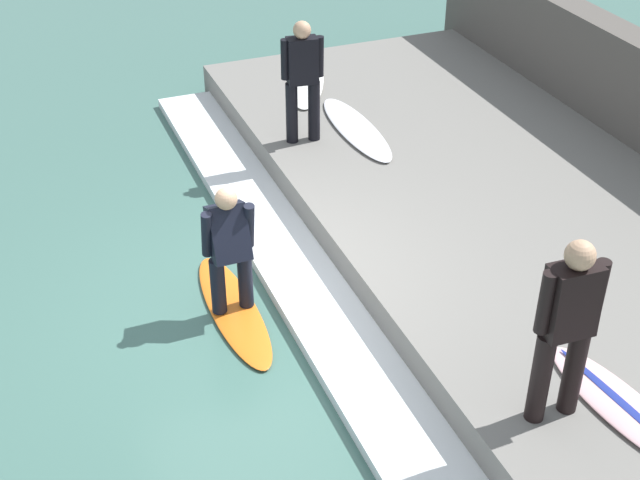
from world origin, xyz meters
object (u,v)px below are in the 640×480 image
(surfer_riding, at_px, (229,244))
(surfer_waiting_far, at_px, (303,75))
(surfer_waiting_near, at_px, (567,322))
(surfboard_riding, at_px, (234,310))
(surfboard_waiting_near, at_px, (622,407))
(surfboard_spare, at_px, (307,82))
(surfboard_waiting_far, at_px, (356,129))

(surfer_riding, height_order, surfer_waiting_far, surfer_waiting_far)
(surfer_waiting_near, bearing_deg, surfboard_riding, 124.02)
(surfboard_waiting_near, bearing_deg, surfer_waiting_far, 97.23)
(surfer_waiting_far, height_order, surfboard_spare, surfer_waiting_far)
(surfer_waiting_near, bearing_deg, surfboard_waiting_far, 83.50)
(surfboard_spare, bearing_deg, surfer_waiting_far, -112.32)
(surfboard_waiting_far, bearing_deg, surfer_waiting_near, -96.50)
(surfboard_waiting_near, bearing_deg, surfboard_riding, 129.54)
(surfboard_waiting_far, bearing_deg, surfboard_spare, 91.83)
(surfer_waiting_far, xyz_separation_m, surfboard_waiting_far, (0.76, -0.00, -0.88))
(surfer_riding, relative_size, surfer_waiting_far, 0.89)
(surfboard_riding, bearing_deg, surfboard_waiting_near, -50.46)
(surfboard_waiting_far, bearing_deg, surfer_riding, -133.99)
(surfer_riding, height_order, surfboard_waiting_near, surfer_riding)
(surfer_riding, relative_size, surfboard_spare, 0.71)
(surfboard_riding, height_order, surfer_riding, surfer_riding)
(surfer_waiting_far, relative_size, surfboard_spare, 0.80)
(surfer_riding, xyz_separation_m, surfboard_waiting_near, (2.51, -3.04, -0.39))
(surfer_waiting_near, xyz_separation_m, surfboard_waiting_far, (0.63, 5.49, -0.94))
(surfboard_riding, xyz_separation_m, surfboard_waiting_far, (2.55, 2.64, 0.44))
(surfboard_riding, distance_m, surfer_riding, 0.83)
(surfer_waiting_near, relative_size, surfboard_spare, 0.86)
(surfboard_waiting_near, height_order, surfboard_spare, surfboard_waiting_near)
(surfboard_waiting_near, distance_m, surfboard_spare, 7.40)
(surfboard_riding, relative_size, surfer_waiting_near, 1.20)
(surfer_riding, xyz_separation_m, surfboard_spare, (2.49, 4.36, -0.39))
(surfboard_riding, xyz_separation_m, surfer_riding, (0.00, -0.00, 0.83))
(surfboard_riding, distance_m, surfer_waiting_near, 3.70)
(surfer_riding, height_order, surfer_waiting_near, surfer_waiting_near)
(surfboard_waiting_far, xyz_separation_m, surfboard_spare, (-0.05, 1.72, 0.00))
(surfboard_riding, relative_size, surfboard_waiting_far, 1.00)
(surfer_waiting_far, bearing_deg, surfboard_waiting_near, -82.77)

